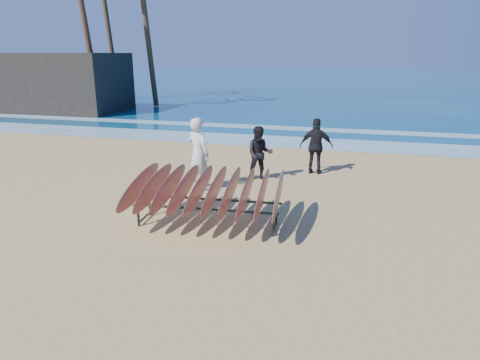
{
  "coord_description": "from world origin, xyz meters",
  "views": [
    {
      "loc": [
        2.4,
        -7.99,
        3.65
      ],
      "look_at": [
        0.0,
        0.8,
        0.95
      ],
      "focal_mm": 32.0,
      "sensor_mm": 36.0,
      "label": 1
    }
  ],
  "objects_px": {
    "person_white": "(198,154)",
    "building": "(59,82)",
    "person_dark_b": "(316,146)",
    "person_dark_a": "(260,154)",
    "surfboard_rack": "(207,190)"
  },
  "relations": [
    {
      "from": "surfboard_rack",
      "to": "person_dark_b",
      "type": "xyz_separation_m",
      "value": [
        1.85,
        4.96,
        0.06
      ]
    },
    {
      "from": "person_white",
      "to": "person_dark_a",
      "type": "bearing_deg",
      "value": -110.61
    },
    {
      "from": "person_dark_b",
      "to": "building",
      "type": "relative_size",
      "value": 0.21
    },
    {
      "from": "person_white",
      "to": "building",
      "type": "bearing_deg",
      "value": -15.47
    },
    {
      "from": "person_dark_b",
      "to": "person_dark_a",
      "type": "bearing_deg",
      "value": 36.64
    },
    {
      "from": "person_dark_a",
      "to": "building",
      "type": "xyz_separation_m",
      "value": [
        -16.23,
        12.42,
        1.03
      ]
    },
    {
      "from": "person_white",
      "to": "building",
      "type": "height_order",
      "value": "building"
    },
    {
      "from": "surfboard_rack",
      "to": "person_dark_a",
      "type": "distance_m",
      "value": 3.75
    },
    {
      "from": "surfboard_rack",
      "to": "building",
      "type": "height_order",
      "value": "building"
    },
    {
      "from": "person_white",
      "to": "building",
      "type": "distance_m",
      "value": 20.2
    },
    {
      "from": "person_dark_b",
      "to": "building",
      "type": "bearing_deg",
      "value": -34.21
    },
    {
      "from": "surfboard_rack",
      "to": "person_dark_b",
      "type": "distance_m",
      "value": 5.29
    },
    {
      "from": "surfboard_rack",
      "to": "building",
      "type": "distance_m",
      "value": 22.7
    },
    {
      "from": "person_white",
      "to": "person_dark_a",
      "type": "height_order",
      "value": "person_white"
    },
    {
      "from": "person_white",
      "to": "person_dark_a",
      "type": "distance_m",
      "value": 1.94
    }
  ]
}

